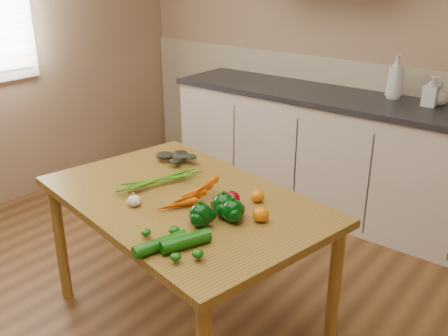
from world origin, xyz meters
The scene contains 17 objects.
room centered at (0.00, 0.17, 1.25)m, with size 4.04×5.04×2.64m.
counter_run centered at (0.21, 2.19, 0.46)m, with size 2.84×0.64×1.14m.
table centered at (0.11, 0.50, 0.66)m, with size 1.52×1.13×0.74m.
soap_bottle_a centered at (0.41, 2.33, 1.05)m, with size 0.11×0.12×0.30m, color silver.
soap_bottle_b centered at (0.68, 2.28, 1.00)m, with size 0.09×0.09×0.20m, color silver.
soap_bottle_c centered at (0.71, 2.34, 0.98)m, with size 0.12×0.12×0.16m, color silver.
carrot_bunch centered at (0.11, 0.49, 0.77)m, with size 0.26×0.20×0.07m, color #E86005, non-canonical shape.
leafy_greens centered at (-0.21, 0.78, 0.79)m, with size 0.20×0.18×0.10m, color black, non-canonical shape.
garlic_bulb centered at (0.00, 0.29, 0.77)m, with size 0.06×0.06×0.05m, color white.
pepper_a centered at (0.38, 0.46, 0.79)m, with size 0.11×0.11×0.11m, color #023006.
pepper_b centered at (0.44, 0.45, 0.79)m, with size 0.10×0.10×0.10m, color #023006.
pepper_c centered at (0.36, 0.33, 0.79)m, with size 0.10×0.10×0.10m, color #023006.
tomato_a centered at (0.35, 0.57, 0.77)m, with size 0.07×0.07×0.07m, color maroon.
tomato_b centered at (0.42, 0.67, 0.77)m, with size 0.06×0.06×0.06m, color #DB6805.
tomato_c centered at (0.54, 0.52, 0.77)m, with size 0.07×0.07×0.07m, color #DB6805.
zucchini_a centered at (0.43, 0.16, 0.77)m, with size 0.06×0.06×0.21m, color #0A4807.
zucchini_b centered at (0.37, 0.09, 0.77)m, with size 0.05×0.05×0.23m, color #0A4807.
Camera 1 is at (1.59, -1.07, 1.77)m, focal length 40.00 mm.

